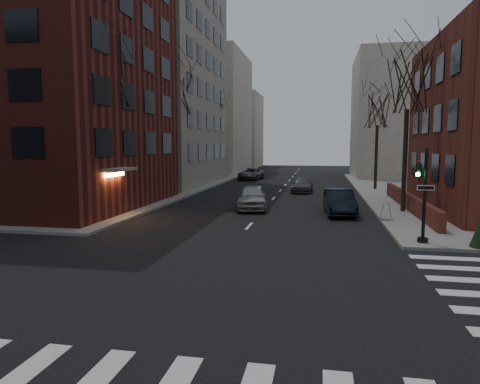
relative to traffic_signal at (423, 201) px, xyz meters
name	(u,v)px	position (x,y,z in m)	size (l,w,h in m)	color
ground	(172,313)	(-7.94, -8.99, -1.91)	(160.00, 160.00, 0.00)	black
sidewalk_far_left	(9,185)	(-36.94, 21.01, -1.83)	(44.00, 44.00, 0.15)	gray
building_left_brick	(34,75)	(-23.44, 7.51, 7.09)	(15.00, 15.00, 18.00)	maroon
building_left_tan	(127,54)	(-24.94, 25.01, 12.09)	(18.00, 18.00, 28.00)	#9D9282
low_wall_right	(408,201)	(1.36, 10.01, -1.26)	(0.35, 16.00, 1.00)	maroon
building_distant_la	(199,114)	(-22.94, 46.01, 7.09)	(14.00, 16.00, 18.00)	beige
building_distant_ra	(409,116)	(7.06, 41.01, 6.09)	(14.00, 14.00, 16.00)	beige
building_distant_lb	(234,131)	(-20.94, 63.01, 5.09)	(10.00, 12.00, 14.00)	beige
traffic_signal	(423,201)	(0.00, 0.00, 0.00)	(0.76, 0.44, 4.00)	black
tree_left_a	(108,74)	(-16.74, 5.01, 6.56)	(4.18, 4.18, 10.26)	#2D231C
tree_left_b	(176,91)	(-16.74, 17.01, 7.00)	(4.40, 4.40, 10.80)	#2D231C
tree_left_c	(215,113)	(-16.74, 31.01, 6.12)	(3.96, 3.96, 9.72)	#2D231C
tree_right_a	(408,83)	(0.86, 9.01, 6.12)	(3.96, 3.96, 9.72)	#2D231C
tree_right_b	(378,109)	(0.86, 23.01, 5.68)	(3.74, 3.74, 9.18)	#2D231C
streetlamp_near	(167,145)	(-16.14, 13.01, 2.33)	(0.36, 0.36, 6.28)	black
streetlamp_far	(224,145)	(-16.14, 33.01, 2.33)	(0.36, 0.36, 6.28)	black
parked_sedan	(339,202)	(-3.09, 7.83, -1.13)	(1.64, 4.72, 1.55)	black
car_lane_silver	(252,197)	(-8.74, 9.00, -1.09)	(1.92, 4.78, 1.63)	#A2A2A7
car_lane_gray	(302,185)	(-5.87, 20.13, -1.26)	(1.81, 4.45, 1.29)	#434348
car_lane_far	(251,174)	(-12.70, 32.92, -1.19)	(2.39, 5.18, 1.44)	#46474C
sandwich_board	(386,210)	(-0.64, 5.61, -1.24)	(0.46, 0.64, 1.03)	silver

